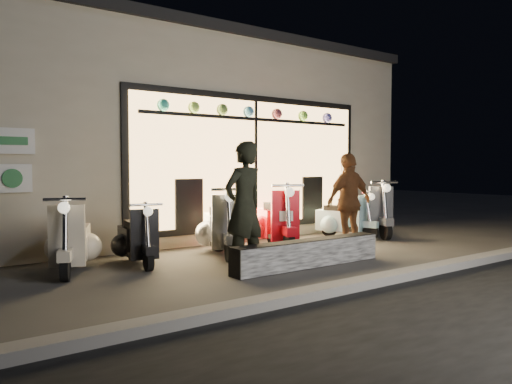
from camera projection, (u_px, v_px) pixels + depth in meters
ground at (286, 259)px, 7.92m from camera, size 40.00×40.00×0.00m
kerb at (386, 278)px, 6.30m from camera, size 40.00×0.25×0.12m
shop_building at (153, 140)px, 11.84m from camera, size 10.20×6.23×4.20m
graffiti_barrier at (308, 253)px, 7.31m from camera, size 2.60×0.28×0.40m
scooter_silver at (221, 228)px, 8.42m from camera, size 0.87×1.51×1.09m
scooter_red at (276, 221)px, 9.27m from camera, size 0.90×1.54×1.12m
scooter_black at (136, 239)px, 7.58m from camera, size 0.53×1.29×0.91m
scooter_cream at (72, 241)px, 7.09m from camera, size 0.82×1.42×1.03m
scooter_blue at (339, 219)px, 10.35m from camera, size 0.70×1.30×0.94m
scooter_grey at (368, 214)px, 10.73m from camera, size 0.92×1.54×1.13m
man at (244, 206)px, 7.03m from camera, size 0.73×0.53×1.83m
woman at (349, 201)px, 8.81m from camera, size 1.00×0.42×1.71m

